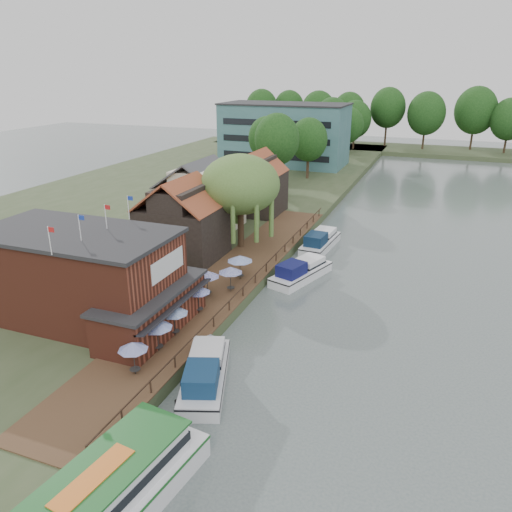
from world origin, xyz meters
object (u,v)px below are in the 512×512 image
(umbrella_3, at_px, (199,299))
(swan, at_px, (190,441))
(willow, at_px, (241,202))
(umbrella_0, at_px, (134,358))
(pub, at_px, (100,278))
(umbrella_5, at_px, (231,279))
(cottage_b, at_px, (200,195))
(umbrella_2, at_px, (174,321))
(hotel_block, at_px, (284,134))
(cruiser_0, at_px, (205,369))
(umbrella_1, at_px, (158,336))
(cruiser_2, at_px, (320,239))
(umbrella_6, at_px, (240,267))
(cottage_a, at_px, (182,219))
(umbrella_4, at_px, (207,283))
(cruiser_1, at_px, (301,269))
(cottage_c, at_px, (256,182))

(umbrella_3, relative_size, swan, 5.40)
(willow, height_order, umbrella_0, willow)
(pub, xyz_separation_m, umbrella_5, (7.29, 8.50, -2.36))
(cottage_b, distance_m, umbrella_3, 23.91)
(umbrella_2, height_order, umbrella_5, same)
(hotel_block, bearing_deg, swan, -75.66)
(cottage_b, distance_m, cruiser_0, 32.36)
(umbrella_1, xyz_separation_m, cruiser_2, (4.75, 28.15, -1.17))
(umbrella_1, height_order, umbrella_6, same)
(hotel_block, height_order, umbrella_3, hotel_block)
(hotel_block, bearing_deg, umbrella_3, -77.80)
(cruiser_0, bearing_deg, cottage_b, 97.69)
(umbrella_0, xyz_separation_m, umbrella_5, (0.66, 14.12, 0.00))
(hotel_block, height_order, cottage_b, hotel_block)
(umbrella_0, distance_m, umbrella_2, 5.40)
(umbrella_3, bearing_deg, cruiser_0, -60.27)
(cottage_a, distance_m, umbrella_4, 10.98)
(umbrella_4, relative_size, cruiser_2, 0.25)
(umbrella_1, bearing_deg, umbrella_2, 89.63)
(willow, xyz_separation_m, swan, (8.96, -29.06, -5.99))
(umbrella_0, bearing_deg, hotel_block, 100.81)
(pub, relative_size, umbrella_3, 8.42)
(umbrella_0, xyz_separation_m, umbrella_6, (0.35, 17.03, 0.00))
(cruiser_1, bearing_deg, umbrella_3, -95.14)
(umbrella_0, relative_size, umbrella_1, 1.00)
(umbrella_4, relative_size, cruiser_0, 0.25)
(umbrella_4, bearing_deg, cottage_c, 102.04)
(pub, relative_size, cruiser_2, 2.15)
(willow, height_order, umbrella_1, willow)
(umbrella_0, xyz_separation_m, swan, (5.82, -3.44, -2.07))
(umbrella_6, bearing_deg, cottage_b, 128.97)
(cruiser_2, bearing_deg, cottage_c, 147.59)
(umbrella_1, bearing_deg, cruiser_0, -13.30)
(cottage_b, height_order, umbrella_2, cottage_b)
(cruiser_0, bearing_deg, cruiser_2, 69.29)
(pub, bearing_deg, swan, -36.02)
(willow, distance_m, cruiser_2, 10.85)
(cottage_c, xyz_separation_m, umbrella_6, (6.99, -22.59, -2.96))
(umbrella_4, bearing_deg, umbrella_0, -86.10)
(umbrella_0, bearing_deg, willow, 96.98)
(umbrella_4, distance_m, swan, 17.41)
(pub, relative_size, umbrella_5, 8.42)
(pub, relative_size, cottage_b, 2.08)
(umbrella_1, xyz_separation_m, umbrella_3, (-0.00, 6.30, 0.00))
(umbrella_2, distance_m, umbrella_6, 11.64)
(hotel_block, relative_size, swan, 57.73)
(willow, distance_m, umbrella_0, 26.11)
(umbrella_6, bearing_deg, willow, 112.12)
(umbrella_1, relative_size, umbrella_6, 0.97)
(umbrella_0, bearing_deg, cottage_c, 99.51)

